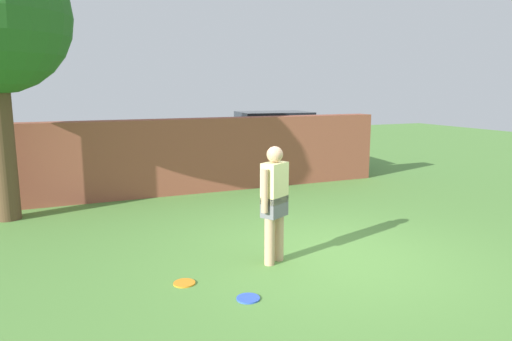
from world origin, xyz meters
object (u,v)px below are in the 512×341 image
object	(u,v)px
person	(274,199)
frisbee_orange	(184,283)
frisbee_blue	(248,298)
car	(274,141)

from	to	relation	value
person	frisbee_orange	size ratio (longest dim) A/B	6.00
frisbee_blue	frisbee_orange	bearing A→B (deg)	128.37
frisbee_orange	car	bearing A→B (deg)	56.60
car	frisbee_orange	size ratio (longest dim) A/B	16.20
car	frisbee_orange	distance (m)	8.24
frisbee_blue	car	bearing A→B (deg)	62.37
person	car	bearing A→B (deg)	35.05
person	car	world-z (taller)	car
frisbee_orange	frisbee_blue	bearing A→B (deg)	-51.63
person	car	distance (m)	7.35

